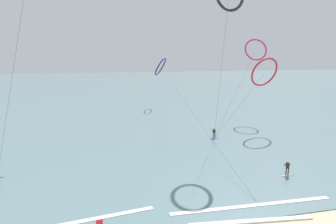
# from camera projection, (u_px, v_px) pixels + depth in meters

# --- Properties ---
(sea_water) EXTENTS (400.00, 200.00, 0.08)m
(sea_water) POSITION_uv_depth(u_px,v_px,m) (122.00, 87.00, 118.47)
(sea_water) COLOR slate
(sea_water) RESTS_ON ground
(surfer_coral) EXTENTS (1.40, 0.65, 1.70)m
(surfer_coral) POSITION_uv_depth(u_px,v_px,m) (287.00, 169.00, 32.12)
(surfer_coral) COLOR #EA7260
(surfer_coral) RESTS_ON ground
(surfer_cobalt) EXTENTS (1.40, 0.58, 1.70)m
(surfer_cobalt) POSITION_uv_depth(u_px,v_px,m) (214.00, 134.00, 46.41)
(surfer_cobalt) COLOR #2647B7
(surfer_cobalt) RESTS_ON ground
(kite_crimson) EXTENTS (12.67, 4.37, 12.80)m
(kite_crimson) POSITION_uv_depth(u_px,v_px,m) (264.00, 72.00, 49.37)
(kite_crimson) COLOR red
(kite_crimson) RESTS_ON ground
(kite_magenta) EXTENTS (15.69, 14.99, 16.35)m
(kite_magenta) POSITION_uv_depth(u_px,v_px,m) (256.00, 50.00, 58.69)
(kite_magenta) COLOR #CC288E
(kite_magenta) RESTS_ON ground
(kite_navy) EXTENTS (4.71, 54.32, 12.46)m
(kite_navy) POSITION_uv_depth(u_px,v_px,m) (160.00, 67.00, 73.60)
(kite_navy) COLOR navy
(kite_navy) RESTS_ON ground
(wave_crest_near) EXTENTS (10.29, 1.55, 0.12)m
(wave_crest_near) POSITION_uv_depth(u_px,v_px,m) (252.00, 221.00, 23.47)
(wave_crest_near) COLOR white
(wave_crest_near) RESTS_ON ground
(wave_crest_mid) EXTENTS (15.15, 0.89, 0.12)m
(wave_crest_mid) POSITION_uv_depth(u_px,v_px,m) (253.00, 206.00, 25.85)
(wave_crest_mid) COLOR white
(wave_crest_mid) RESTS_ON ground
(wave_crest_far) EXTENTS (10.85, 2.03, 0.12)m
(wave_crest_far) POSITION_uv_depth(u_px,v_px,m) (89.00, 220.00, 23.58)
(wave_crest_far) COLOR white
(wave_crest_far) RESTS_ON ground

